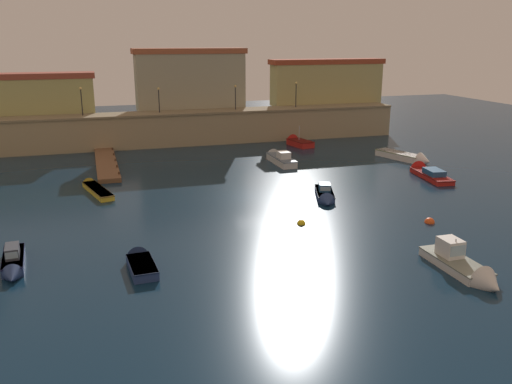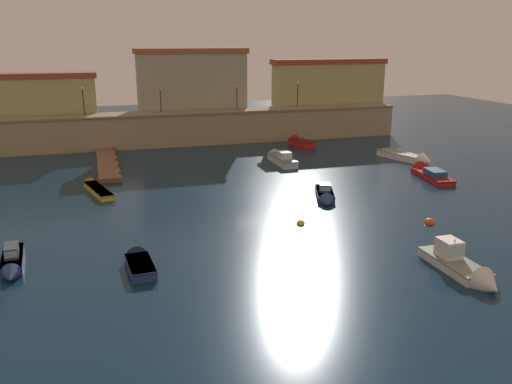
{
  "view_description": "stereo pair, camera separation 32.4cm",
  "coord_description": "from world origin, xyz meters",
  "px_view_note": "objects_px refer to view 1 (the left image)",
  "views": [
    {
      "loc": [
        -12.86,
        -43.43,
        13.32
      ],
      "look_at": [
        0.0,
        -1.79,
        0.83
      ],
      "focal_mm": 38.0,
      "sensor_mm": 36.0,
      "label": 1
    },
    {
      "loc": [
        -12.55,
        -43.53,
        13.32
      ],
      "look_at": [
        0.0,
        -1.79,
        0.83
      ],
      "focal_mm": 38.0,
      "sensor_mm": 36.0,
      "label": 2
    }
  ],
  "objects_px": {
    "moored_boat_6": "(466,268)",
    "quay_lamp_2": "(235,93)",
    "quay_lamp_0": "(81,96)",
    "moored_boat_9": "(426,172)",
    "moored_boat_3": "(325,195)",
    "mooring_buoy_0": "(301,224)",
    "moored_boat_4": "(140,262)",
    "moored_boat_8": "(279,158)",
    "quay_lamp_1": "(159,96)",
    "moored_boat_5": "(297,142)",
    "moored_boat_2": "(13,263)",
    "moored_boat_7": "(94,188)",
    "quay_lamp_3": "(296,90)",
    "moored_boat_1": "(407,157)",
    "mooring_buoy_1": "(429,223)"
  },
  "relations": [
    {
      "from": "moored_boat_2",
      "to": "mooring_buoy_0",
      "type": "height_order",
      "value": "moored_boat_2"
    },
    {
      "from": "quay_lamp_2",
      "to": "moored_boat_4",
      "type": "relative_size",
      "value": 0.73
    },
    {
      "from": "moored_boat_2",
      "to": "moored_boat_9",
      "type": "relative_size",
      "value": 0.7
    },
    {
      "from": "moored_boat_6",
      "to": "moored_boat_7",
      "type": "xyz_separation_m",
      "value": [
        -20.31,
        25.06,
        -0.16
      ]
    },
    {
      "from": "moored_boat_2",
      "to": "mooring_buoy_1",
      "type": "height_order",
      "value": "moored_boat_2"
    },
    {
      "from": "moored_boat_3",
      "to": "moored_boat_9",
      "type": "relative_size",
      "value": 0.74
    },
    {
      "from": "moored_boat_3",
      "to": "mooring_buoy_0",
      "type": "bearing_deg",
      "value": -20.01
    },
    {
      "from": "moored_boat_4",
      "to": "moored_boat_8",
      "type": "distance_m",
      "value": 29.98
    },
    {
      "from": "moored_boat_6",
      "to": "quay_lamp_2",
      "type": "bearing_deg",
      "value": -177.41
    },
    {
      "from": "moored_boat_8",
      "to": "quay_lamp_1",
      "type": "bearing_deg",
      "value": 38.86
    },
    {
      "from": "moored_boat_2",
      "to": "mooring_buoy_0",
      "type": "relative_size",
      "value": 7.89
    },
    {
      "from": "moored_boat_3",
      "to": "moored_boat_9",
      "type": "height_order",
      "value": "moored_boat_3"
    },
    {
      "from": "moored_boat_5",
      "to": "moored_boat_6",
      "type": "height_order",
      "value": "moored_boat_5"
    },
    {
      "from": "quay_lamp_0",
      "to": "moored_boat_4",
      "type": "bearing_deg",
      "value": -85.58
    },
    {
      "from": "moored_boat_1",
      "to": "moored_boat_6",
      "type": "bearing_deg",
      "value": -44.56
    },
    {
      "from": "mooring_buoy_0",
      "to": "quay_lamp_0",
      "type": "bearing_deg",
      "value": 114.24
    },
    {
      "from": "quay_lamp_2",
      "to": "moored_boat_9",
      "type": "height_order",
      "value": "quay_lamp_2"
    },
    {
      "from": "quay_lamp_2",
      "to": "moored_boat_5",
      "type": "relative_size",
      "value": 0.63
    },
    {
      "from": "moored_boat_2",
      "to": "moored_boat_9",
      "type": "bearing_deg",
      "value": 104.65
    },
    {
      "from": "moored_boat_4",
      "to": "moored_boat_9",
      "type": "bearing_deg",
      "value": -67.6
    },
    {
      "from": "moored_boat_1",
      "to": "moored_boat_7",
      "type": "distance_m",
      "value": 33.91
    },
    {
      "from": "moored_boat_8",
      "to": "moored_boat_9",
      "type": "bearing_deg",
      "value": -130.29
    },
    {
      "from": "quay_lamp_1",
      "to": "moored_boat_7",
      "type": "bearing_deg",
      "value": -113.68
    },
    {
      "from": "quay_lamp_3",
      "to": "moored_boat_4",
      "type": "relative_size",
      "value": 0.78
    },
    {
      "from": "quay_lamp_0",
      "to": "quay_lamp_1",
      "type": "xyz_separation_m",
      "value": [
        9.24,
        -0.0,
        -0.17
      ]
    },
    {
      "from": "quay_lamp_3",
      "to": "mooring_buoy_1",
      "type": "relative_size",
      "value": 4.47
    },
    {
      "from": "quay_lamp_3",
      "to": "moored_boat_6",
      "type": "height_order",
      "value": "quay_lamp_3"
    },
    {
      "from": "quay_lamp_1",
      "to": "moored_boat_6",
      "type": "relative_size",
      "value": 0.5
    },
    {
      "from": "moored_boat_7",
      "to": "moored_boat_3",
      "type": "bearing_deg",
      "value": -129.32
    },
    {
      "from": "moored_boat_4",
      "to": "moored_boat_6",
      "type": "bearing_deg",
      "value": -114.08
    },
    {
      "from": "moored_boat_1",
      "to": "mooring_buoy_0",
      "type": "bearing_deg",
      "value": -68.09
    },
    {
      "from": "quay_lamp_3",
      "to": "moored_boat_7",
      "type": "distance_m",
      "value": 33.9
    },
    {
      "from": "moored_boat_1",
      "to": "moored_boat_2",
      "type": "distance_m",
      "value": 43.19
    },
    {
      "from": "moored_boat_5",
      "to": "quay_lamp_1",
      "type": "bearing_deg",
      "value": 61.66
    },
    {
      "from": "moored_boat_5",
      "to": "moored_boat_6",
      "type": "relative_size",
      "value": 0.81
    },
    {
      "from": "moored_boat_4",
      "to": "mooring_buoy_0",
      "type": "bearing_deg",
      "value": -73.75
    },
    {
      "from": "moored_boat_6",
      "to": "mooring_buoy_1",
      "type": "height_order",
      "value": "moored_boat_6"
    },
    {
      "from": "moored_boat_5",
      "to": "mooring_buoy_0",
      "type": "relative_size",
      "value": 7.56
    },
    {
      "from": "quay_lamp_3",
      "to": "moored_boat_9",
      "type": "height_order",
      "value": "quay_lamp_3"
    },
    {
      "from": "moored_boat_6",
      "to": "moored_boat_8",
      "type": "distance_m",
      "value": 31.13
    },
    {
      "from": "moored_boat_3",
      "to": "moored_boat_4",
      "type": "height_order",
      "value": "moored_boat_3"
    },
    {
      "from": "moored_boat_4",
      "to": "mooring_buoy_1",
      "type": "relative_size",
      "value": 5.74
    },
    {
      "from": "quay_lamp_3",
      "to": "moored_boat_5",
      "type": "distance_m",
      "value": 8.02
    },
    {
      "from": "quay_lamp_0",
      "to": "moored_boat_9",
      "type": "distance_m",
      "value": 40.59
    },
    {
      "from": "moored_boat_9",
      "to": "quay_lamp_3",
      "type": "bearing_deg",
      "value": 19.64
    },
    {
      "from": "quay_lamp_0",
      "to": "moored_boat_6",
      "type": "bearing_deg",
      "value": -64.88
    },
    {
      "from": "quay_lamp_3",
      "to": "moored_boat_8",
      "type": "height_order",
      "value": "quay_lamp_3"
    },
    {
      "from": "quay_lamp_0",
      "to": "moored_boat_3",
      "type": "bearing_deg",
      "value": -55.5
    },
    {
      "from": "moored_boat_7",
      "to": "moored_boat_8",
      "type": "relative_size",
      "value": 1.07
    },
    {
      "from": "quay_lamp_2",
      "to": "moored_boat_3",
      "type": "distance_m",
      "value": 28.88
    }
  ]
}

